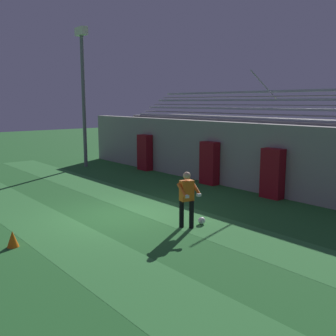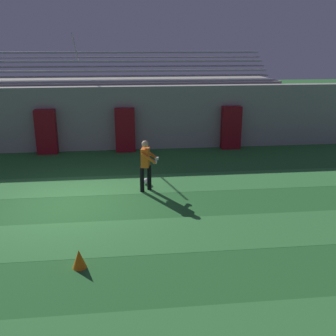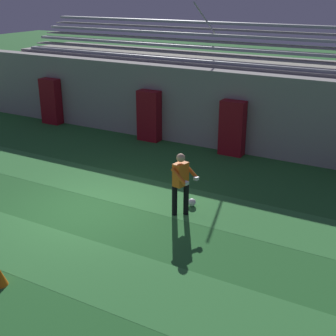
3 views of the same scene
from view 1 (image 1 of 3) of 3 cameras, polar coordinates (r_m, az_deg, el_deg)
ground_plane at (r=12.89m, az=-7.47°, el=-6.98°), size 80.00×80.00×0.00m
turf_stripe_mid at (r=11.94m, az=-16.45°, el=-8.64°), size 28.00×1.91×0.01m
turf_stripe_far at (r=13.80m, az=-1.66°, el=-5.79°), size 28.00×1.91×0.01m
back_wall at (r=16.88m, az=11.44°, el=1.69°), size 24.00×0.60×2.80m
padding_pillar_gate_left at (r=17.65m, az=6.03°, el=0.71°), size 0.86×0.44×1.91m
padding_pillar_gate_right at (r=15.51m, az=14.92°, el=-0.78°), size 0.86×0.44×1.91m
padding_pillar_far_left at (r=21.32m, az=-3.39°, el=2.26°), size 0.86×0.44×1.91m
bleacher_stand at (r=18.45m, az=15.37°, el=2.50°), size 18.00×3.35×5.03m
floodlight_pole at (r=22.82m, az=-12.24°, el=12.43°), size 0.90×0.36×7.68m
goalkeeper at (r=11.43m, az=2.77°, el=-4.11°), size 0.64×0.66×1.67m
soccer_ball at (r=12.01m, az=4.90°, el=-7.63°), size 0.22×0.22×0.22m
traffic_cone at (r=10.90m, az=-21.62°, el=-9.55°), size 0.30×0.30×0.42m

